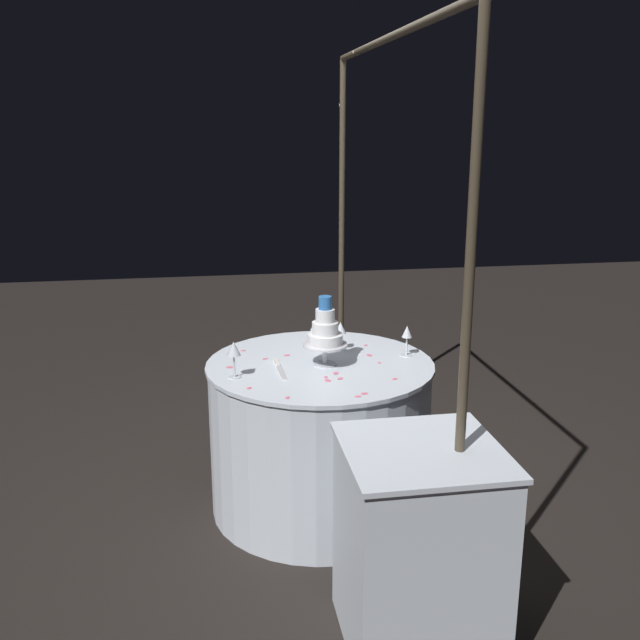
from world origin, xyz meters
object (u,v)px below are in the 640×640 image
main_table (320,435)px  wine_glass_0 (316,326)px  tiered_cake (325,332)px  wine_glass_3 (340,329)px  decorative_arch (387,213)px  cake_knife (279,368)px  side_table (419,546)px  wine_glass_1 (234,350)px  wine_glass_2 (407,334)px

main_table → wine_glass_0: size_ratio=7.90×
tiered_cake → wine_glass_3: size_ratio=2.30×
main_table → tiered_cake: size_ratio=3.27×
decorative_arch → cake_knife: (0.05, -0.53, -0.73)m
wine_glass_3 → tiered_cake: bearing=-27.9°
decorative_arch → side_table: bearing=-6.7°
side_table → main_table: bearing=-169.4°
wine_glass_1 → wine_glass_3: wine_glass_1 is taller
side_table → wine_glass_2: size_ratio=5.04×
side_table → wine_glass_0: wine_glass_0 is taller
main_table → wine_glass_2: bearing=94.8°
tiered_cake → wine_glass_1: tiered_cake is taller
tiered_cake → wine_glass_1: size_ratio=1.97×
tiered_cake → cake_knife: size_ratio=1.17×
tiered_cake → wine_glass_0: 0.33m
wine_glass_0 → decorative_arch: bearing=45.6°
wine_glass_0 → side_table: bearing=7.3°
side_table → wine_glass_0: 1.44m
main_table → cake_knife: 0.45m
main_table → side_table: (1.05, 0.20, 0.01)m
decorative_arch → main_table: size_ratio=2.05×
decorative_arch → wine_glass_0: 0.75m
main_table → cake_knife: (0.05, -0.21, 0.40)m
decorative_arch → cake_knife: 0.90m
wine_glass_3 → wine_glass_1: bearing=-59.2°
main_table → wine_glass_3: 0.56m
tiered_cake → wine_glass_2: bearing=99.6°
decorative_arch → wine_glass_3: size_ratio=15.42×
wine_glass_2 → main_table: bearing=-85.2°
main_table → wine_glass_0: (-0.29, 0.03, 0.50)m
decorative_arch → wine_glass_2: (-0.04, 0.13, -0.62)m
cake_knife → main_table: bearing=103.6°
decorative_arch → wine_glass_1: (0.15, -0.75, -0.60)m
side_table → cake_knife: side_table is taller
tiered_cake → wine_glass_3: 0.27m
tiered_cake → wine_glass_3: (-0.23, 0.12, -0.06)m
tiered_cake → wine_glass_2: size_ratio=2.18×
wine_glass_1 → wine_glass_2: bearing=101.7°
decorative_arch → tiered_cake: bearing=-83.1°
tiered_cake → wine_glass_1: (0.11, -0.45, -0.03)m
main_table → side_table: size_ratio=1.41×
wine_glass_2 → wine_glass_3: 0.35m
main_table → tiered_cake: tiered_cake is taller
decorative_arch → main_table: bearing=-89.8°
tiered_cake → wine_glass_2: (-0.07, 0.44, -0.05)m
decorative_arch → side_table: size_ratio=2.89×
decorative_arch → wine_glass_0: size_ratio=16.18×
tiered_cake → wine_glass_3: tiered_cake is taller
tiered_cake → wine_glass_0: bearing=178.7°
wine_glass_3 → side_table: bearing=2.6°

